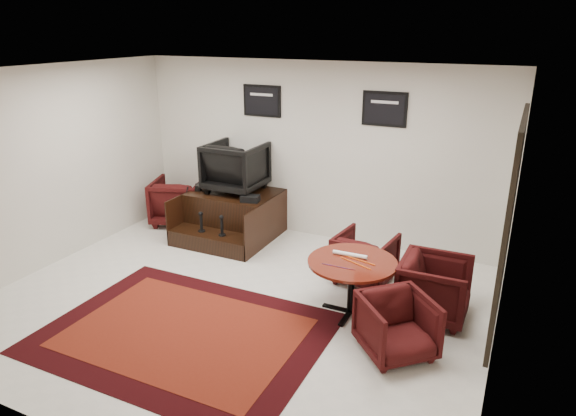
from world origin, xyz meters
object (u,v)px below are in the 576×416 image
object	(u,v)px
meeting_table	(352,268)
table_chair_window	(435,285)
shine_podium	(233,216)
armchair_side	(179,199)
table_chair_back	(365,255)
table_chair_corner	(397,323)
shine_chair	(236,164)

from	to	relation	value
meeting_table	table_chair_window	distance (m)	1.00
shine_podium	table_chair_window	size ratio (longest dim) A/B	1.81
armchair_side	meeting_table	size ratio (longest dim) A/B	0.83
table_chair_back	table_chair_corner	bearing A→B (deg)	125.94
armchair_side	meeting_table	bearing A→B (deg)	137.27
shine_chair	table_chair_window	size ratio (longest dim) A/B	1.11
table_chair_corner	shine_podium	bearing A→B (deg)	104.58
shine_chair	table_chair_corner	size ratio (longest dim) A/B	1.24
meeting_table	table_chair_back	xyz separation A→B (m)	(-0.10, 0.87, -0.23)
table_chair_window	shine_chair	bearing A→B (deg)	68.76
table_chair_back	table_chair_window	world-z (taller)	table_chair_window
shine_chair	meeting_table	bearing A→B (deg)	146.68
shine_podium	table_chair_window	bearing A→B (deg)	-18.37
meeting_table	table_chair_back	size ratio (longest dim) A/B	1.40
shine_podium	shine_chair	size ratio (longest dim) A/B	1.63
shine_podium	table_chair_corner	distance (m)	3.85
shine_podium	armchair_side	world-z (taller)	armchair_side
shine_chair	meeting_table	xyz separation A→B (m)	(2.55, -1.65, -0.57)
table_chair_back	table_chair_window	xyz separation A→B (m)	(1.01, -0.51, 0.03)
armchair_side	table_chair_corner	world-z (taller)	armchair_side
shine_podium	meeting_table	size ratio (longest dim) A/B	1.38
shine_chair	table_chair_back	world-z (taller)	shine_chair
table_chair_window	table_chair_corner	xyz separation A→B (m)	(-0.21, -0.93, -0.04)
shine_chair	meeting_table	distance (m)	3.09
armchair_side	table_chair_back	xyz separation A→B (m)	(3.60, -0.74, -0.06)
armchair_side	table_chair_window	world-z (taller)	armchair_side
meeting_table	table_chair_window	bearing A→B (deg)	21.54
shine_podium	meeting_table	bearing A→B (deg)	-30.59
shine_chair	table_chair_corner	distance (m)	4.02
table_chair_corner	meeting_table	bearing A→B (deg)	97.62
table_chair_window	table_chair_corner	size ratio (longest dim) A/B	1.12
shine_podium	table_chair_corner	xyz separation A→B (m)	(3.24, -2.08, 0.02)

